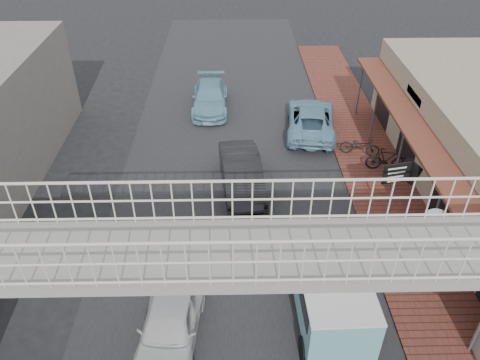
{
  "coord_description": "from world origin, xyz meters",
  "views": [
    {
      "loc": [
        0.01,
        -11.15,
        12.12
      ],
      "look_at": [
        0.3,
        3.38,
        1.8
      ],
      "focal_mm": 35.0,
      "sensor_mm": 36.0,
      "label": 1
    }
  ],
  "objects_px": {
    "street_clock": "(434,225)",
    "white_hatchback": "(170,322)",
    "motorcycle_near": "(360,146)",
    "arrow_sign": "(414,171)",
    "angkot_van": "(330,287)",
    "dark_sedan": "(242,174)",
    "angkot_curb": "(311,119)",
    "motorcycle_far": "(387,159)",
    "angkot_far": "(210,97)"
  },
  "relations": [
    {
      "from": "angkot_van",
      "to": "motorcycle_near",
      "type": "relative_size",
      "value": 2.42
    },
    {
      "from": "white_hatchback",
      "to": "motorcycle_near",
      "type": "relative_size",
      "value": 2.27
    },
    {
      "from": "white_hatchback",
      "to": "arrow_sign",
      "type": "height_order",
      "value": "arrow_sign"
    },
    {
      "from": "dark_sedan",
      "to": "motorcycle_near",
      "type": "height_order",
      "value": "dark_sedan"
    },
    {
      "from": "angkot_van",
      "to": "street_clock",
      "type": "relative_size",
      "value": 1.43
    },
    {
      "from": "dark_sedan",
      "to": "angkot_far",
      "type": "relative_size",
      "value": 0.99
    },
    {
      "from": "angkot_far",
      "to": "angkot_van",
      "type": "xyz_separation_m",
      "value": [
        4.09,
        -14.7,
        0.7
      ]
    },
    {
      "from": "white_hatchback",
      "to": "angkot_curb",
      "type": "relative_size",
      "value": 0.82
    },
    {
      "from": "angkot_far",
      "to": "motorcycle_far",
      "type": "height_order",
      "value": "angkot_far"
    },
    {
      "from": "angkot_curb",
      "to": "angkot_far",
      "type": "xyz_separation_m",
      "value": [
        -5.31,
        2.78,
        -0.03
      ]
    },
    {
      "from": "motorcycle_far",
      "to": "street_clock",
      "type": "xyz_separation_m",
      "value": [
        -0.81,
        -6.87,
        2.04
      ]
    },
    {
      "from": "dark_sedan",
      "to": "angkot_curb",
      "type": "bearing_deg",
      "value": 47.9
    },
    {
      "from": "angkot_van",
      "to": "motorcycle_near",
      "type": "bearing_deg",
      "value": 69.65
    },
    {
      "from": "motorcycle_near",
      "to": "white_hatchback",
      "type": "bearing_deg",
      "value": 158.87
    },
    {
      "from": "dark_sedan",
      "to": "angkot_far",
      "type": "bearing_deg",
      "value": 96.05
    },
    {
      "from": "motorcycle_near",
      "to": "motorcycle_far",
      "type": "bearing_deg",
      "value": -128.33
    },
    {
      "from": "angkot_curb",
      "to": "motorcycle_far",
      "type": "height_order",
      "value": "angkot_curb"
    },
    {
      "from": "dark_sedan",
      "to": "angkot_curb",
      "type": "xyz_separation_m",
      "value": [
        3.7,
        5.0,
        -0.05
      ]
    },
    {
      "from": "motorcycle_near",
      "to": "arrow_sign",
      "type": "bearing_deg",
      "value": -155.41
    },
    {
      "from": "angkot_curb",
      "to": "motorcycle_far",
      "type": "bearing_deg",
      "value": 134.7
    },
    {
      "from": "angkot_far",
      "to": "motorcycle_far",
      "type": "relative_size",
      "value": 2.51
    },
    {
      "from": "angkot_van",
      "to": "motorcycle_far",
      "type": "relative_size",
      "value": 2.4
    },
    {
      "from": "dark_sedan",
      "to": "angkot_far",
      "type": "height_order",
      "value": "dark_sedan"
    },
    {
      "from": "angkot_van",
      "to": "arrow_sign",
      "type": "xyz_separation_m",
      "value": [
        3.83,
        4.6,
        1.0
      ]
    },
    {
      "from": "white_hatchback",
      "to": "angkot_far",
      "type": "bearing_deg",
      "value": 92.48
    },
    {
      "from": "angkot_curb",
      "to": "street_clock",
      "type": "xyz_separation_m",
      "value": [
        2.09,
        -10.69,
        1.99
      ]
    },
    {
      "from": "angkot_curb",
      "to": "motorcycle_near",
      "type": "relative_size",
      "value": 2.77
    },
    {
      "from": "angkot_curb",
      "to": "motorcycle_near",
      "type": "height_order",
      "value": "angkot_curb"
    },
    {
      "from": "white_hatchback",
      "to": "angkot_far",
      "type": "height_order",
      "value": "white_hatchback"
    },
    {
      "from": "angkot_far",
      "to": "arrow_sign",
      "type": "bearing_deg",
      "value": -51.79
    },
    {
      "from": "white_hatchback",
      "to": "angkot_far",
      "type": "distance_m",
      "value": 15.41
    },
    {
      "from": "dark_sedan",
      "to": "motorcycle_far",
      "type": "distance_m",
      "value": 6.71
    },
    {
      "from": "motorcycle_far",
      "to": "angkot_far",
      "type": "bearing_deg",
      "value": 60.04
    },
    {
      "from": "angkot_curb",
      "to": "street_clock",
      "type": "bearing_deg",
      "value": 108.57
    },
    {
      "from": "angkot_van",
      "to": "arrow_sign",
      "type": "distance_m",
      "value": 6.07
    },
    {
      "from": "dark_sedan",
      "to": "street_clock",
      "type": "xyz_separation_m",
      "value": [
        5.79,
        -5.69,
        1.94
      ]
    },
    {
      "from": "street_clock",
      "to": "white_hatchback",
      "type": "bearing_deg",
      "value": -149.2
    },
    {
      "from": "motorcycle_near",
      "to": "arrow_sign",
      "type": "relative_size",
      "value": 0.66
    },
    {
      "from": "white_hatchback",
      "to": "dark_sedan",
      "type": "xyz_separation_m",
      "value": [
        2.28,
        7.61,
        0.05
      ]
    },
    {
      "from": "white_hatchback",
      "to": "motorcycle_far",
      "type": "height_order",
      "value": "white_hatchback"
    },
    {
      "from": "angkot_van",
      "to": "street_clock",
      "type": "height_order",
      "value": "street_clock"
    },
    {
      "from": "angkot_far",
      "to": "dark_sedan",
      "type": "bearing_deg",
      "value": -78.25
    },
    {
      "from": "dark_sedan",
      "to": "motorcycle_near",
      "type": "xyz_separation_m",
      "value": [
        5.69,
        2.49,
        -0.18
      ]
    },
    {
      "from": "angkot_van",
      "to": "motorcycle_far",
      "type": "bearing_deg",
      "value": 61.53
    },
    {
      "from": "angkot_curb",
      "to": "motorcycle_far",
      "type": "xyz_separation_m",
      "value": [
        2.9,
        -3.83,
        -0.05
      ]
    },
    {
      "from": "motorcycle_near",
      "to": "arrow_sign",
      "type": "distance_m",
      "value": 5.18
    },
    {
      "from": "white_hatchback",
      "to": "angkot_curb",
      "type": "height_order",
      "value": "white_hatchback"
    },
    {
      "from": "dark_sedan",
      "to": "arrow_sign",
      "type": "xyz_separation_m",
      "value": [
        6.32,
        -2.32,
        1.62
      ]
    },
    {
      "from": "dark_sedan",
      "to": "motorcycle_far",
      "type": "height_order",
      "value": "dark_sedan"
    },
    {
      "from": "street_clock",
      "to": "arrow_sign",
      "type": "relative_size",
      "value": 1.11
    }
  ]
}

